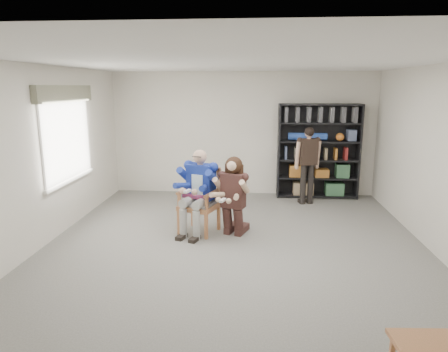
# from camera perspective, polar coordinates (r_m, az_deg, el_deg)

# --- Properties ---
(room_shell) EXTENTS (6.00, 7.00, 2.80)m
(room_shell) POSITION_cam_1_polar(r_m,az_deg,el_deg) (5.77, 1.51, 2.06)
(room_shell) COLOR silver
(room_shell) RESTS_ON ground
(floor) EXTENTS (6.00, 7.00, 0.01)m
(floor) POSITION_cam_1_polar(r_m,az_deg,el_deg) (6.18, 1.44, -10.80)
(floor) COLOR #65645D
(floor) RESTS_ON ground
(window_left) EXTENTS (0.16, 2.00, 1.75)m
(window_left) POSITION_cam_1_polar(r_m,az_deg,el_deg) (7.46, -21.40, 5.39)
(window_left) COLOR white
(window_left) RESTS_ON room_shell
(armchair) EXTENTS (0.82, 0.80, 1.11)m
(armchair) POSITION_cam_1_polar(r_m,az_deg,el_deg) (6.82, -3.60, -3.59)
(armchair) COLOR #A87241
(armchair) RESTS_ON floor
(seated_man) EXTENTS (0.88, 1.03, 1.45)m
(seated_man) POSITION_cam_1_polar(r_m,az_deg,el_deg) (6.77, -3.62, -2.23)
(seated_man) COLOR navy
(seated_man) RESTS_ON floor
(kneeling_woman) EXTENTS (0.82, 1.03, 1.33)m
(kneeling_woman) POSITION_cam_1_polar(r_m,az_deg,el_deg) (6.62, 1.22, -3.12)
(kneeling_woman) COLOR #39201D
(kneeling_woman) RESTS_ON floor
(bookshelf) EXTENTS (1.80, 0.38, 2.10)m
(bookshelf) POSITION_cam_1_polar(r_m,az_deg,el_deg) (9.16, 13.30, 3.45)
(bookshelf) COLOR black
(bookshelf) RESTS_ON floor
(standing_man) EXTENTS (0.57, 0.41, 1.65)m
(standing_man) POSITION_cam_1_polar(r_m,az_deg,el_deg) (8.60, 11.86, 1.40)
(standing_man) COLOR black
(standing_man) RESTS_ON floor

